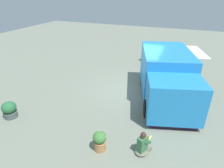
% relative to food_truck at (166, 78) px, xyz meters
% --- Properties ---
extents(ground_plane, '(40.00, 40.00, 0.00)m').
position_rel_food_truck_xyz_m(ground_plane, '(-1.71, 0.24, -1.13)').
color(ground_plane, gray).
extents(food_truck, '(3.60, 5.57, 2.34)m').
position_rel_food_truck_xyz_m(food_truck, '(0.00, 0.00, 0.00)').
color(food_truck, '#258AD9').
rests_on(food_truck, ground_plane).
extents(person_customer, '(0.63, 0.82, 0.89)m').
position_rel_food_truck_xyz_m(person_customer, '(-0.17, -4.09, -0.79)').
color(person_customer, '#6C6E53').
rests_on(person_customer, ground_plane).
extents(planter_flowering_near, '(0.48, 0.48, 0.76)m').
position_rel_food_truck_xyz_m(planter_flowering_near, '(-1.60, -4.51, -0.72)').
color(planter_flowering_near, '#B78049').
rests_on(planter_flowering_near, ground_plane).
extents(planter_flowering_far, '(0.61, 0.61, 0.76)m').
position_rel_food_truck_xyz_m(planter_flowering_far, '(-6.08, -4.22, -0.74)').
color(planter_flowering_far, '#4C5857').
rests_on(planter_flowering_far, ground_plane).
extents(trash_bin, '(0.47, 0.47, 1.02)m').
position_rel_food_truck_xyz_m(trash_bin, '(-2.08, 5.13, -0.61)').
color(trash_bin, '#22512A').
rests_on(trash_bin, ground_plane).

